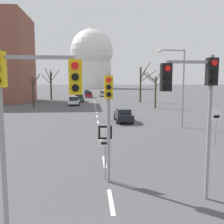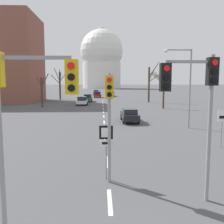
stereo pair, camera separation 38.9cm
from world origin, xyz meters
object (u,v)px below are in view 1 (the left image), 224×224
(route_sign_post, at_px, (105,142))
(street_lamp_right, at_px, (178,79))
(speed_limit_sign, at_px, (216,121))
(sedan_near_left, at_px, (103,94))
(sedan_far_left, at_px, (74,101))
(traffic_signal_centre_tall, at_px, (109,107))
(traffic_signal_near_left, at_px, (26,94))
(sedan_far_right, at_px, (123,115))
(sedan_near_right, at_px, (79,98))
(traffic_signal_near_right, at_px, (196,92))
(sedan_mid_centre, at_px, (87,93))
(sedan_distant_centre, at_px, (89,95))

(route_sign_post, bearing_deg, street_lamp_right, 58.35)
(speed_limit_sign, height_order, sedan_near_left, speed_limit_sign)
(route_sign_post, distance_m, sedan_near_left, 63.39)
(speed_limit_sign, height_order, sedan_far_left, speed_limit_sign)
(speed_limit_sign, relative_size, street_lamp_right, 0.35)
(traffic_signal_centre_tall, xyz_separation_m, route_sign_post, (-0.13, 0.32, -1.59))
(traffic_signal_near_left, bearing_deg, sedan_far_right, 75.15)
(sedan_near_left, relative_size, sedan_near_right, 1.07)
(traffic_signal_near_right, height_order, route_sign_post, traffic_signal_near_right)
(street_lamp_right, xyz_separation_m, sedan_near_left, (-4.70, 51.20, -3.79))
(sedan_far_right, bearing_deg, route_sign_post, -100.10)
(street_lamp_right, relative_size, sedan_near_left, 1.61)
(speed_limit_sign, bearing_deg, sedan_near_right, 105.63)
(sedan_far_left, bearing_deg, sedan_mid_centre, 87.03)
(street_lamp_right, distance_m, sedan_distant_centre, 47.11)
(sedan_near_left, bearing_deg, traffic_signal_centre_tall, -92.38)
(sedan_near_right, bearing_deg, street_lamp_right, -71.57)
(traffic_signal_near_left, relative_size, traffic_signal_near_right, 1.00)
(street_lamp_right, bearing_deg, sedan_near_right, 108.43)
(sedan_near_left, xyz_separation_m, sedan_mid_centre, (-4.70, 8.35, 0.02))
(traffic_signal_near_right, bearing_deg, traffic_signal_centre_tall, 147.84)
(traffic_signal_near_left, distance_m, traffic_signal_near_right, 5.62)
(sedan_near_right, height_order, sedan_far_left, sedan_near_right)
(sedan_far_right, bearing_deg, street_lamp_right, -40.01)
(traffic_signal_near_left, xyz_separation_m, sedan_near_left, (5.13, 66.98, -3.17))
(sedan_near_right, distance_m, sedan_mid_centre, 27.58)
(traffic_signal_centre_tall, bearing_deg, sedan_distant_centre, 91.35)
(sedan_far_left, xyz_separation_m, sedan_far_right, (6.63, -19.87, -0.06))
(sedan_mid_centre, bearing_deg, traffic_signal_near_left, -90.33)
(sedan_near_right, bearing_deg, sedan_near_left, 72.74)
(traffic_signal_near_right, height_order, sedan_far_left, traffic_signal_near_right)
(traffic_signal_centre_tall, distance_m, speed_limit_sign, 9.47)
(traffic_signal_near_right, distance_m, sedan_near_right, 46.81)
(sedan_mid_centre, xyz_separation_m, sedan_distant_centre, (0.68, -13.41, 0.00))
(traffic_signal_centre_tall, height_order, street_lamp_right, street_lamp_right)
(traffic_signal_near_right, xyz_separation_m, route_sign_post, (-3.07, 2.17, -2.29))
(route_sign_post, height_order, speed_limit_sign, speed_limit_sign)
(traffic_signal_near_left, height_order, route_sign_post, traffic_signal_near_left)
(sedan_near_left, relative_size, sedan_far_left, 1.09)
(sedan_far_left, bearing_deg, street_lamp_right, -64.64)
(sedan_far_left, bearing_deg, traffic_signal_near_right, -79.79)
(traffic_signal_near_right, height_order, sedan_mid_centre, traffic_signal_near_right)
(sedan_far_right, bearing_deg, traffic_signal_near_left, -104.85)
(traffic_signal_centre_tall, distance_m, traffic_signal_near_left, 4.22)
(sedan_near_right, relative_size, sedan_distant_centre, 1.07)
(sedan_distant_centre, bearing_deg, sedan_near_left, 51.52)
(route_sign_post, bearing_deg, sedan_distant_centre, 91.23)
(sedan_near_left, height_order, sedan_mid_centre, sedan_mid_centre)
(traffic_signal_centre_tall, height_order, sedan_mid_centre, traffic_signal_centre_tall)
(traffic_signal_near_right, relative_size, sedan_far_right, 1.15)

